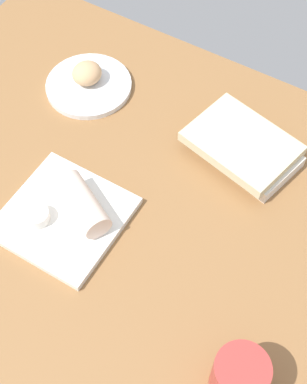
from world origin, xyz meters
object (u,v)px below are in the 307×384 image
Objects in this scene: round_plate at (89,86)px; scone_pastry at (87,73)px; square_plate at (64,217)px; book_stack at (245,149)px; sauce_cup at (37,216)px; breakfast_wrap at (83,204)px; coffee_mug at (239,380)px.

round_plate is 3.25cm from scone_pastry.
scone_pastry is 0.31× the size of square_plate.
scone_pastry is at bearing -0.38° from book_stack.
sauce_cup is (-13.02, 36.41, -0.89)cm from scone_pastry.
square_plate is at bearing 117.08° from scone_pastry.
sauce_cup is at bearing 52.30° from book_stack.
breakfast_wrap reaches higher than sauce_cup.
breakfast_wrap is (-19.93, 30.22, 0.63)cm from scone_pastry.
book_stack reaches higher than sauce_cup.
round_plate is 0.88× the size of square_plate.
breakfast_wrap is (-3.07, -2.75, 3.64)cm from square_plate.
scone_pastry is at bearing 60.76° from breakfast_wrap.
round_plate is at bearing 0.60° from book_stack.
square_plate is (-16.86, 32.97, -3.01)cm from scone_pastry.
sauce_cup is (3.84, 3.44, 2.12)cm from square_plate.
coffee_mug is (-20.19, 44.91, 2.42)cm from book_stack.
book_stack is at bearing -65.79° from coffee_mug.
breakfast_wrap is (-6.91, -6.19, 1.53)cm from sauce_cup.
breakfast_wrap is at bearing 54.93° from book_stack.
book_stack is at bearing -179.40° from round_plate.
round_plate is 75.23cm from coffee_mug.
coffee_mug is at bearing 143.54° from scone_pastry.
coffee_mug is at bearing 169.67° from sauce_cup.
book_stack is (-24.10, -32.70, 2.06)cm from square_plate.
coffee_mug reaches higher than scone_pastry.
scone_pastry reaches higher than sauce_cup.
book_stack is (-40.96, 0.27, -0.94)cm from scone_pastry.
breakfast_wrap is at bearing 123.13° from round_plate.
coffee_mug is (-61.15, 45.18, 1.48)cm from scone_pastry.
sauce_cup is 9.40cm from breakfast_wrap.
coffee_mug reaches higher than book_stack.
round_plate is 0.79× the size of book_stack.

